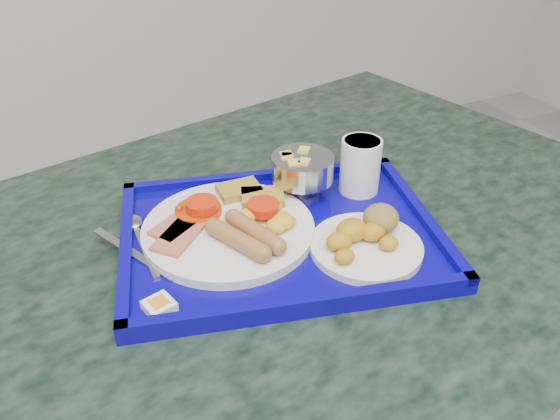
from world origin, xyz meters
name	(u,v)px	position (x,y,z in m)	size (l,w,h in m)	color
table	(275,332)	(0.38, 1.18, 0.62)	(1.51, 1.18, 0.83)	slate
tray	(280,235)	(0.39, 1.16, 0.84)	(0.54, 0.45, 0.03)	#090287
main_plate	(233,224)	(0.32, 1.19, 0.86)	(0.26, 0.26, 0.04)	silver
bread_plate	(367,238)	(0.48, 1.08, 0.87)	(0.16, 0.16, 0.05)	silver
fruit_bowl	(302,169)	(0.47, 1.25, 0.90)	(0.10, 0.10, 0.07)	#B1B1B3
juice_cup	(360,164)	(0.56, 1.22, 0.90)	(0.07, 0.07, 0.09)	white
spoon	(137,229)	(0.19, 1.26, 0.85)	(0.03, 0.17, 0.01)	#B1B1B3
knife	(133,253)	(0.17, 1.20, 0.85)	(0.01, 0.18, 0.00)	#B1B1B3
jam_packet	(159,306)	(0.18, 1.07, 0.86)	(0.04, 0.04, 0.01)	white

